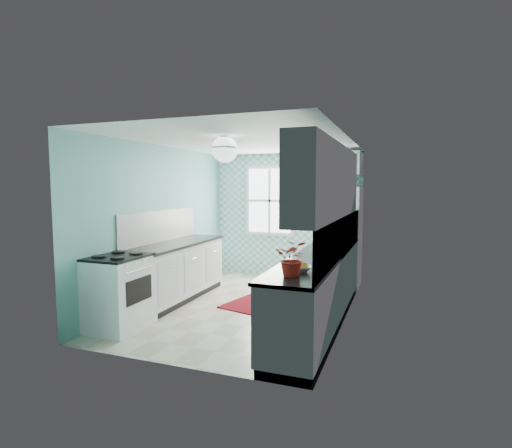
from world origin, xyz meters
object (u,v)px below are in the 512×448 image
(sink, at_px, (331,247))
(fruit_bowl, at_px, (299,269))
(stove, at_px, (119,291))
(potted_plant, at_px, (293,258))
(ceiling_light, at_px, (225,149))
(microwave, at_px, (339,180))
(fridge, at_px, (338,236))

(sink, relative_size, fruit_bowl, 2.00)
(sink, bearing_deg, stove, -139.45)
(potted_plant, bearing_deg, ceiling_light, 139.90)
(stove, relative_size, microwave, 2.01)
(fridge, bearing_deg, stove, -123.88)
(potted_plant, bearing_deg, sink, 89.89)
(fridge, relative_size, microwave, 3.93)
(fruit_bowl, bearing_deg, microwave, 91.54)
(fruit_bowl, distance_m, microwave, 3.49)
(ceiling_light, relative_size, stove, 0.37)
(fruit_bowl, relative_size, potted_plant, 0.72)
(stove, bearing_deg, fruit_bowl, 1.26)
(ceiling_light, height_order, microwave, ceiling_light)
(sink, xyz_separation_m, potted_plant, (-0.00, -2.19, 0.19))
(ceiling_light, bearing_deg, fridge, 66.75)
(microwave, bearing_deg, ceiling_light, 65.00)
(ceiling_light, height_order, fruit_bowl, ceiling_light)
(ceiling_light, distance_m, microwave, 2.83)
(ceiling_light, bearing_deg, stove, -150.39)
(ceiling_light, bearing_deg, sink, 44.49)
(fridge, bearing_deg, ceiling_light, -111.86)
(fridge, height_order, sink, fridge)
(ceiling_light, xyz_separation_m, sink, (1.20, 1.18, -1.39))
(potted_plant, distance_m, microwave, 3.69)
(stove, height_order, microwave, microwave)
(fridge, height_order, stove, fridge)
(ceiling_light, relative_size, potted_plant, 0.94)
(fridge, relative_size, potted_plant, 4.93)
(sink, bearing_deg, microwave, 96.60)
(stove, relative_size, sink, 1.76)
(stove, distance_m, microwave, 4.26)
(potted_plant, bearing_deg, stove, 172.19)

